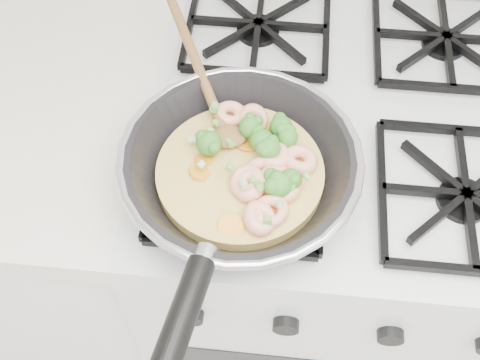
# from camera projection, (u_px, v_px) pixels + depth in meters

# --- Properties ---
(stove) EXTENTS (0.60, 0.60, 0.92)m
(stove) POSITION_uv_depth(u_px,v_px,m) (318.00, 248.00, 1.26)
(stove) COLOR silver
(stove) RESTS_ON ground
(skillet) EXTENTS (0.31, 0.63, 0.10)m
(skillet) POSITION_uv_depth(u_px,v_px,m) (241.00, 170.00, 0.77)
(skillet) COLOR black
(skillet) RESTS_ON stove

